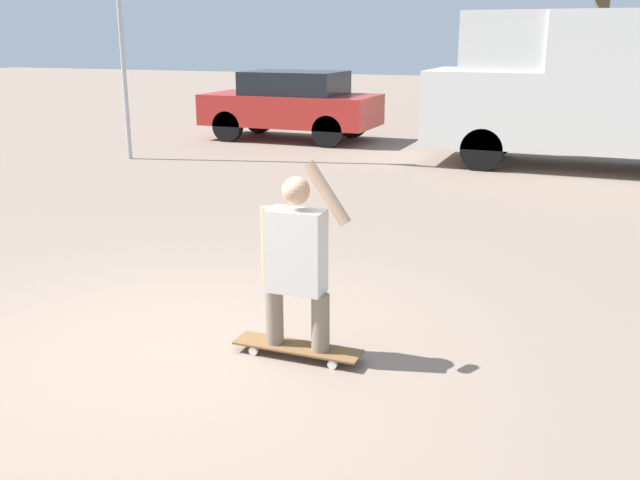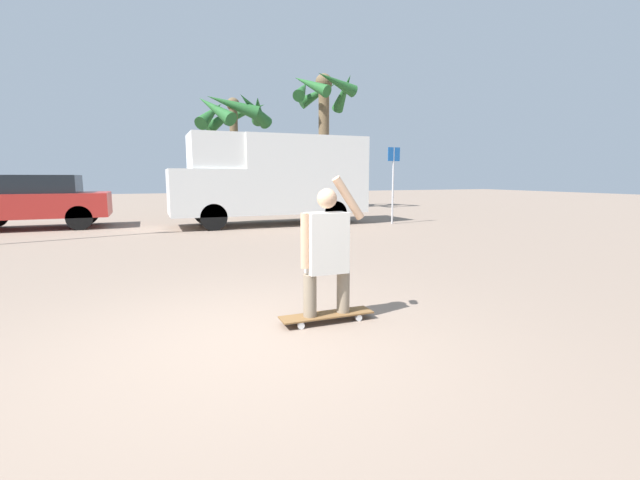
% 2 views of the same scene
% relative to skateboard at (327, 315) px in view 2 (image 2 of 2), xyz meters
% --- Properties ---
extents(ground_plane, '(80.00, 80.00, 0.00)m').
position_rel_skateboard_xyz_m(ground_plane, '(-0.96, -0.25, -0.07)').
color(ground_plane, gray).
extents(skateboard, '(1.02, 0.25, 0.09)m').
position_rel_skateboard_xyz_m(skateboard, '(0.00, 0.00, 0.00)').
color(skateboard, brown).
rests_on(skateboard, ground_plane).
extents(person_skateboarder, '(0.72, 0.22, 1.47)m').
position_rel_skateboard_xyz_m(person_skateboarder, '(-0.00, -0.00, 0.75)').
color(person_skateboarder, gray).
rests_on(person_skateboarder, skateboard).
extents(camper_van, '(6.22, 2.02, 2.85)m').
position_rel_skateboard_xyz_m(camper_van, '(2.11, 9.47, 1.48)').
color(camper_van, black).
rests_on(camper_van, ground_plane).
extents(parked_car_red, '(4.07, 1.89, 1.61)m').
position_rel_skateboard_xyz_m(parked_car_red, '(-4.84, 11.01, 0.78)').
color(parked_car_red, black).
rests_on(parked_car_red, ground_plane).
extents(palm_tree_near_van, '(3.01, 3.15, 6.44)m').
position_rel_skateboard_xyz_m(palm_tree_near_van, '(6.26, 15.33, 4.88)').
color(palm_tree_near_van, brown).
rests_on(palm_tree_near_van, ground_plane).
extents(palm_tree_center_background, '(3.29, 3.33, 4.99)m').
position_rel_skateboard_xyz_m(palm_tree_center_background, '(1.83, 14.20, 4.01)').
color(palm_tree_center_background, brown).
rests_on(palm_tree_center_background, ground_plane).
extents(street_sign, '(0.44, 0.06, 2.50)m').
position_rel_skateboard_xyz_m(street_sign, '(5.80, 8.14, 1.53)').
color(street_sign, '#B7B7BC').
rests_on(street_sign, ground_plane).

